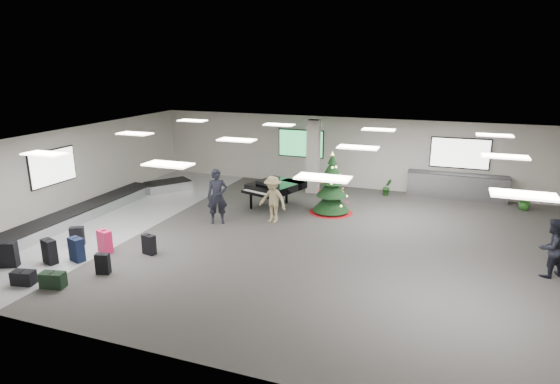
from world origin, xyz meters
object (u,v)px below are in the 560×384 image
(grand_piano, at_px, (274,187))
(potted_plant_right, at_px, (525,200))
(baggage_carousel, at_px, (100,207))
(traveler_bench, at_px, (551,248))
(christmas_tree, at_px, (331,192))
(traveler_b, at_px, (273,199))
(potted_plant_left, at_px, (387,187))
(service_counter, at_px, (457,186))
(traveler_a, at_px, (217,197))
(pink_suitcase, at_px, (105,242))

(grand_piano, xyz_separation_m, potted_plant_right, (9.29, 3.13, -0.46))
(baggage_carousel, height_order, traveler_bench, traveler_bench)
(christmas_tree, xyz_separation_m, grand_piano, (-2.26, -0.21, 0.03))
(traveler_b, relative_size, potted_plant_left, 2.31)
(traveler_b, height_order, potted_plant_right, traveler_b)
(potted_plant_left, bearing_deg, christmas_tree, -118.28)
(potted_plant_left, distance_m, potted_plant_right, 5.35)
(service_counter, xyz_separation_m, christmas_tree, (-4.51, -3.63, 0.27))
(christmas_tree, distance_m, potted_plant_right, 7.62)
(traveler_a, bearing_deg, potted_plant_right, -0.14)
(baggage_carousel, distance_m, grand_piano, 6.76)
(potted_plant_left, bearing_deg, traveler_b, -124.41)
(grand_piano, xyz_separation_m, traveler_a, (-1.25, -2.40, 0.15))
(traveler_b, xyz_separation_m, potted_plant_right, (8.73, 4.73, -0.47))
(traveler_bench, height_order, potted_plant_right, traveler_bench)
(christmas_tree, relative_size, potted_plant_right, 3.11)
(traveler_bench, bearing_deg, traveler_b, -47.96)
(traveler_bench, relative_size, potted_plant_left, 2.22)
(baggage_carousel, height_order, pink_suitcase, pink_suitcase)
(baggage_carousel, relative_size, potted_plant_right, 12.59)
(grand_piano, relative_size, potted_plant_left, 3.34)
(christmas_tree, height_order, potted_plant_left, christmas_tree)
(baggage_carousel, distance_m, traveler_a, 4.92)
(baggage_carousel, height_order, service_counter, service_counter)
(service_counter, bearing_deg, potted_plant_right, -15.81)
(pink_suitcase, bearing_deg, traveler_bench, 29.43)
(traveler_bench, height_order, potted_plant_left, traveler_bench)
(service_counter, height_order, christmas_tree, christmas_tree)
(potted_plant_left, bearing_deg, service_counter, 9.96)
(traveler_a, bearing_deg, potted_plant_left, 20.07)
(potted_plant_right, bearing_deg, service_counter, 164.19)
(grand_piano, xyz_separation_m, potted_plant_left, (3.95, 3.35, -0.48))
(baggage_carousel, relative_size, traveler_bench, 5.93)
(baggage_carousel, bearing_deg, potted_plant_right, 21.39)
(baggage_carousel, xyz_separation_m, potted_plant_right, (15.37, 6.02, 0.17))
(christmas_tree, xyz_separation_m, traveler_bench, (6.88, -3.37, -0.00))
(service_counter, bearing_deg, traveler_bench, -71.27)
(grand_piano, bearing_deg, baggage_carousel, -136.26)
(pink_suitcase, bearing_deg, grand_piano, 78.25)
(baggage_carousel, bearing_deg, service_counter, 27.67)
(pink_suitcase, bearing_deg, potted_plant_right, 52.61)
(pink_suitcase, xyz_separation_m, christmas_tree, (5.49, 6.19, 0.47))
(grand_piano, bearing_deg, traveler_bench, -0.79)
(service_counter, relative_size, christmas_tree, 1.69)
(pink_suitcase, distance_m, grand_piano, 6.81)
(grand_piano, height_order, traveler_bench, traveler_bench)
(traveler_a, bearing_deg, christmas_tree, 8.80)
(grand_piano, relative_size, traveler_b, 1.45)
(traveler_a, height_order, traveler_b, traveler_a)
(baggage_carousel, xyz_separation_m, potted_plant_left, (10.02, 6.24, 0.16))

